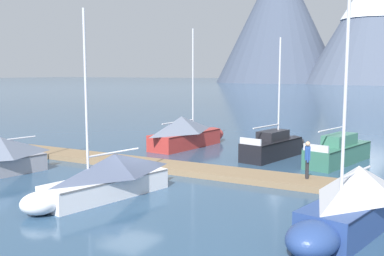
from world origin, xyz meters
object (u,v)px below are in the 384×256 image
sailboat_end_of_dock (350,203)px  sailboat_mid_dock_port (187,132)px  sailboat_mid_dock_starboard (105,178)px  person_on_dock (307,157)px  sailboat_outer_slip (341,151)px  sailboat_far_berth (276,146)px

sailboat_end_of_dock → sailboat_mid_dock_port: bearing=136.8°
sailboat_mid_dock_starboard → person_on_dock: sailboat_mid_dock_starboard is taller
sailboat_outer_slip → person_on_dock: bearing=-93.6°
sailboat_mid_dock_starboard → sailboat_outer_slip: bearing=59.9°
sailboat_mid_dock_port → person_on_dock: size_ratio=4.74×
sailboat_mid_dock_port → sailboat_mid_dock_starboard: bearing=-75.5°
sailboat_outer_slip → person_on_dock: (-0.38, -5.98, 0.59)m
sailboat_outer_slip → person_on_dock: 6.02m
sailboat_far_berth → sailboat_end_of_dock: 12.85m
sailboat_mid_dock_starboard → person_on_dock: (6.63, 6.10, 0.43)m
person_on_dock → sailboat_outer_slip: bearing=86.4°
sailboat_mid_dock_port → sailboat_far_berth: size_ratio=1.13×
sailboat_mid_dock_port → sailboat_far_berth: bearing=-5.2°
sailboat_mid_dock_port → sailboat_far_berth: 6.55m
sailboat_mid_dock_port → sailboat_outer_slip: 10.27m
sailboat_mid_dock_port → person_on_dock: bearing=-33.0°
sailboat_mid_dock_starboard → sailboat_outer_slip: 13.97m
sailboat_far_berth → sailboat_end_of_dock: size_ratio=0.83×
sailboat_outer_slip → person_on_dock: size_ratio=4.82×
sailboat_far_berth → sailboat_mid_dock_starboard: bearing=-105.3°
sailboat_mid_dock_port → sailboat_far_berth: sailboat_mid_dock_port is taller
sailboat_mid_dock_starboard → person_on_dock: 9.02m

